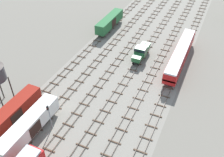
# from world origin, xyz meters

# --- Properties ---
(ground_plane) EXTENTS (480.00, 480.00, 0.00)m
(ground_plane) POSITION_xyz_m (0.00, 56.00, 0.00)
(ground_plane) COLOR slate
(ballast_bed) EXTENTS (27.33, 176.00, 0.01)m
(ballast_bed) POSITION_xyz_m (0.00, 56.00, 0.00)
(ballast_bed) COLOR gray
(ballast_bed) RESTS_ON ground
(track_far_left) EXTENTS (2.40, 126.00, 0.29)m
(track_far_left) POSITION_xyz_m (-11.66, 57.00, 0.14)
(track_far_left) COLOR #47382D
(track_far_left) RESTS_ON ground
(track_left) EXTENTS (2.40, 126.00, 0.29)m
(track_left) POSITION_xyz_m (-7.00, 57.00, 0.14)
(track_left) COLOR #47382D
(track_left) RESTS_ON ground
(track_centre_left) EXTENTS (2.40, 126.00, 0.29)m
(track_centre_left) POSITION_xyz_m (-2.33, 57.00, 0.14)
(track_centre_left) COLOR #47382D
(track_centre_left) RESTS_ON ground
(track_centre) EXTENTS (2.40, 126.00, 0.29)m
(track_centre) POSITION_xyz_m (2.33, 57.00, 0.14)
(track_centre) COLOR #47382D
(track_centre) RESTS_ON ground
(track_centre_right) EXTENTS (2.40, 126.00, 0.29)m
(track_centre_right) POSITION_xyz_m (7.00, 57.00, 0.14)
(track_centre_right) COLOR #47382D
(track_centre_right) RESTS_ON ground
(track_right) EXTENTS (2.40, 126.00, 0.29)m
(track_right) POSITION_xyz_m (11.66, 57.00, 0.14)
(track_right) COLOR #47382D
(track_right) RESTS_ON ground
(freight_boxcar_left_near) EXTENTS (2.87, 14.00, 3.60)m
(freight_boxcar_left_near) POSITION_xyz_m (-6.99, 32.81, 2.45)
(freight_boxcar_left_near) COLOR white
(freight_boxcar_left_near) RESTS_ON ground
(freight_boxcar_far_left_mid) EXTENTS (2.87, 14.00, 3.60)m
(freight_boxcar_far_left_mid) POSITION_xyz_m (-11.66, 33.67, 2.45)
(freight_boxcar_far_left_mid) COLOR maroon
(freight_boxcar_far_left_mid) RESTS_ON ground
(shunter_loco_centre_midfar) EXTENTS (2.74, 8.46, 3.10)m
(shunter_loco_centre_midfar) POSITION_xyz_m (2.33, 64.22, 2.01)
(shunter_loco_centre_midfar) COLOR #286638
(shunter_loco_centre_midfar) RESTS_ON ground
(passenger_coach_right_far) EXTENTS (2.96, 22.00, 3.80)m
(passenger_coach_right_far) POSITION_xyz_m (11.66, 66.06, 2.61)
(passenger_coach_right_far) COLOR red
(passenger_coach_right_far) RESTS_ON ground
(freight_boxcar_far_left_farther) EXTENTS (2.87, 14.00, 3.60)m
(freight_boxcar_far_left_farther) POSITION_xyz_m (-11.66, 75.77, 2.45)
(freight_boxcar_far_left_farther) COLOR #286638
(freight_boxcar_far_left_farther) RESTS_ON ground
(signal_post_nearest) EXTENTS (0.28, 0.47, 5.59)m
(signal_post_nearest) POSITION_xyz_m (-4.67, 35.75, 3.54)
(signal_post_nearest) COLOR gray
(signal_post_nearest) RESTS_ON ground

